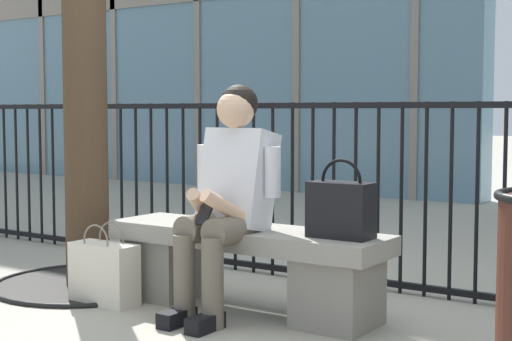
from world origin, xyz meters
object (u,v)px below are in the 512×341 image
at_px(seated_person_with_phone, 228,192).
at_px(shopping_bag, 104,273).
at_px(stone_bench, 246,261).
at_px(handbag_on_bench, 341,208).

xyz_separation_m(seated_person_with_phone, shopping_bag, (-0.71, -0.20, -0.47)).
distance_m(stone_bench, handbag_on_bench, 0.66).
bearing_deg(shopping_bag, seated_person_with_phone, 15.70).
bearing_deg(seated_person_with_phone, handbag_on_bench, 11.17).
height_order(stone_bench, handbag_on_bench, handbag_on_bench).
xyz_separation_m(stone_bench, shopping_bag, (-0.73, -0.33, -0.10)).
distance_m(seated_person_with_phone, handbag_on_bench, 0.62).
bearing_deg(shopping_bag, stone_bench, 24.19).
height_order(stone_bench, seated_person_with_phone, seated_person_with_phone).
xyz_separation_m(handbag_on_bench, shopping_bag, (-1.31, -0.32, -0.42)).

